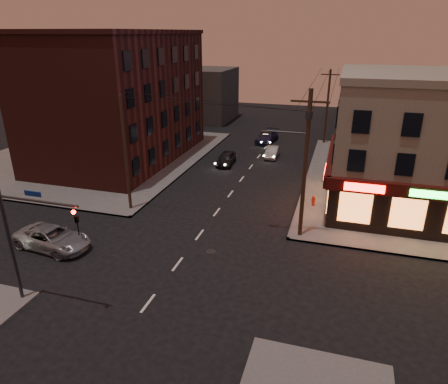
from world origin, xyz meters
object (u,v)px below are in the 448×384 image
at_px(sedan_near, 226,158).
at_px(fire_hydrant, 313,200).
at_px(suv_cross, 52,238).
at_px(sedan_mid, 272,152).
at_px(sedan_far, 267,137).

height_order(sedan_near, fire_hydrant, sedan_near).
bearing_deg(suv_cross, sedan_mid, -15.67).
distance_m(suv_cross, fire_hydrant, 19.74).
bearing_deg(sedan_mid, suv_cross, -114.03).
height_order(suv_cross, sedan_mid, suv_cross).
xyz_separation_m(sedan_far, fire_hydrant, (7.57, -19.28, -0.11)).
bearing_deg(sedan_far, suv_cross, -98.17).
distance_m(suv_cross, sedan_mid, 26.62).
bearing_deg(sedan_near, fire_hydrant, -44.43).
bearing_deg(suv_cross, sedan_far, -8.27).
xyz_separation_m(sedan_near, sedan_mid, (4.25, 4.12, -0.07)).
xyz_separation_m(suv_cross, sedan_near, (5.91, 20.48, -0.04)).
distance_m(sedan_far, fire_hydrant, 20.72).
distance_m(sedan_near, sedan_far, 10.78).
distance_m(suv_cross, sedan_near, 21.32).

